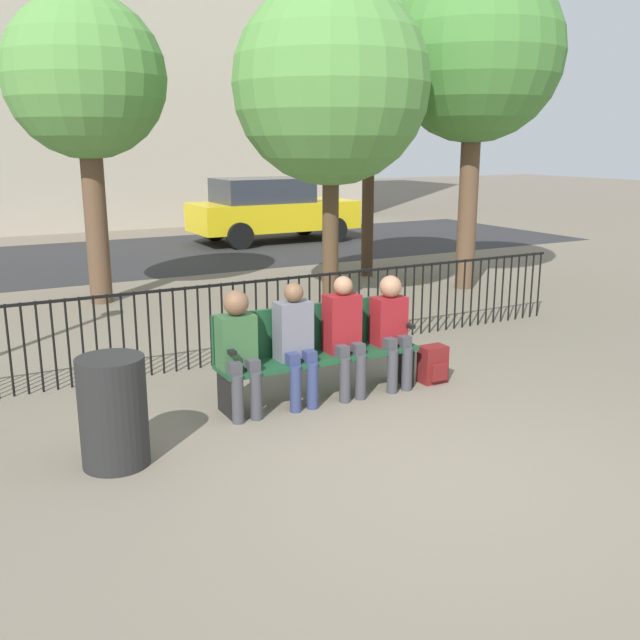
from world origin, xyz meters
TOP-DOWN VIEW (x-y plane):
  - ground_plane at (0.00, 0.00)m, footprint 80.00×80.00m
  - park_bench at (0.00, 1.98)m, footprint 2.08×0.45m
  - seated_person_0 at (-0.88, 1.85)m, footprint 0.34×0.39m
  - seated_person_1 at (-0.29, 1.85)m, footprint 0.34×0.39m
  - seated_person_2 at (0.25, 1.85)m, footprint 0.34×0.39m
  - seated_person_3 at (0.80, 1.85)m, footprint 0.34×0.39m
  - backpack at (1.28, 1.74)m, footprint 0.28×0.23m
  - fence_railing at (-0.02, 3.41)m, footprint 9.01×0.03m
  - tree_0 at (2.16, 5.52)m, footprint 2.92×2.92m
  - tree_1 at (4.90, 5.58)m, footprint 2.87×2.87m
  - tree_2 at (-0.95, 7.43)m, footprint 2.40×2.40m
  - tree_3 at (4.04, 7.41)m, footprint 2.48×2.48m
  - street_surface at (0.00, 12.00)m, footprint 24.00×6.00m
  - parked_car_0 at (4.45, 12.67)m, footprint 4.20×1.94m
  - trash_bin at (-2.14, 1.34)m, footprint 0.53×0.53m

SIDE VIEW (x-z plane):
  - ground_plane at x=0.00m, z-range 0.00..0.00m
  - street_surface at x=0.00m, z-range 0.00..0.01m
  - backpack at x=1.28m, z-range 0.00..0.39m
  - trash_bin at x=-2.14m, z-range 0.00..0.88m
  - park_bench at x=0.00m, z-range 0.04..0.96m
  - fence_railing at x=-0.02m, z-range 0.08..1.03m
  - seated_person_1 at x=-0.29m, z-range 0.07..1.27m
  - seated_person_3 at x=0.80m, z-range 0.08..1.25m
  - seated_person_2 at x=0.25m, z-range 0.07..1.28m
  - seated_person_0 at x=-0.88m, z-range 0.08..1.27m
  - parked_car_0 at x=4.45m, z-range 0.03..1.65m
  - tree_0 at x=2.16m, z-range 0.91..5.67m
  - tree_2 at x=-0.95m, z-range 1.06..5.69m
  - tree_1 at x=4.90m, z-range 1.20..6.53m
  - tree_3 at x=4.04m, z-range 1.32..6.47m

